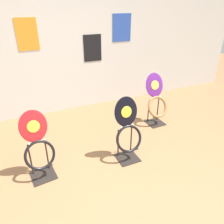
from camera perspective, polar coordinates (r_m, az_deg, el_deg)
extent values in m
plane|color=#8E6642|center=(2.47, 1.68, -23.26)|extent=(14.00, 14.00, 0.00)
cube|color=silver|center=(4.01, -14.62, 17.67)|extent=(8.00, 0.06, 2.60)
cube|color=#284CAD|center=(4.35, 2.58, 21.13)|extent=(0.38, 0.01, 0.49)
cube|color=black|center=(4.17, -5.09, 16.29)|extent=(0.34, 0.01, 0.48)
cube|color=orange|center=(3.90, -21.30, 18.38)|extent=(0.33, 0.01, 0.50)
cube|color=black|center=(3.87, 11.20, -2.79)|extent=(0.28, 0.28, 0.01)
cylinder|color=black|center=(3.79, 9.47, 0.20)|extent=(0.02, 0.02, 0.40)
cylinder|color=black|center=(3.89, 11.86, 0.76)|extent=(0.02, 0.02, 0.40)
cylinder|color=black|center=(3.74, 12.10, -1.11)|extent=(0.22, 0.02, 0.02)
torus|color=#9E7042|center=(3.71, 11.82, 1.32)|extent=(0.38, 0.22, 0.35)
ellipsoid|color=#60237F|center=(3.68, 11.02, 6.91)|extent=(0.34, 0.16, 0.40)
ellipsoid|color=#E5CC4C|center=(3.67, 11.18, 6.91)|extent=(0.15, 0.06, 0.15)
sphere|color=silver|center=(3.66, 10.16, 3.57)|extent=(0.02, 0.02, 0.02)
sphere|color=silver|center=(3.76, 12.46, 4.01)|extent=(0.02, 0.02, 0.02)
cube|color=black|center=(2.89, -17.45, -15.48)|extent=(0.31, 0.31, 0.01)
cylinder|color=black|center=(2.81, -20.50, -11.59)|extent=(0.02, 0.02, 0.42)
cylinder|color=black|center=(2.84, -16.60, -10.57)|extent=(0.02, 0.02, 0.42)
cylinder|color=black|center=(2.72, -17.54, -13.76)|extent=(0.22, 0.04, 0.02)
torus|color=black|center=(2.67, -18.30, -10.62)|extent=(0.36, 0.20, 0.34)
ellipsoid|color=#AD1E23|center=(2.58, -19.89, -3.52)|extent=(0.32, 0.13, 0.37)
ellipsoid|color=yellow|center=(2.56, -19.84, -3.60)|extent=(0.14, 0.05, 0.14)
sphere|color=silver|center=(2.63, -20.87, -7.82)|extent=(0.02, 0.02, 0.02)
sphere|color=silver|center=(2.65, -17.29, -6.90)|extent=(0.02, 0.02, 0.02)
cube|color=black|center=(3.02, 4.04, -11.84)|extent=(0.28, 0.28, 0.01)
cylinder|color=black|center=(2.92, 1.61, -8.13)|extent=(0.02, 0.02, 0.41)
cylinder|color=black|center=(3.00, 5.01, -7.21)|extent=(0.02, 0.02, 0.41)
cylinder|color=black|center=(2.87, 4.88, -10.08)|extent=(0.22, 0.02, 0.02)
torus|color=black|center=(2.82, 4.45, -6.98)|extent=(0.36, 0.17, 0.35)
ellipsoid|color=black|center=(2.72, 3.67, 0.08)|extent=(0.32, 0.10, 0.38)
ellipsoid|color=yellow|center=(2.71, 3.81, 0.02)|extent=(0.14, 0.04, 0.15)
sphere|color=silver|center=(2.75, 2.34, -4.14)|extent=(0.02, 0.02, 0.02)
sphere|color=silver|center=(2.82, 5.52, -3.36)|extent=(0.02, 0.02, 0.02)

